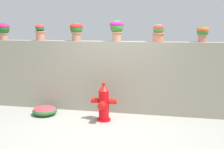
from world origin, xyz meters
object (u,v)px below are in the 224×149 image
(potted_plant_2, at_px, (76,30))
(flower_bush_left, at_px, (45,110))
(potted_plant_5, at_px, (203,32))
(potted_plant_1, at_px, (40,31))
(potted_plant_0, at_px, (3,29))
(potted_plant_3, at_px, (117,28))
(potted_plant_4, at_px, (158,32))
(fire_hydrant, at_px, (104,103))

(potted_plant_2, xyz_separation_m, flower_bush_left, (-0.62, -0.63, -1.87))
(potted_plant_2, relative_size, potted_plant_5, 1.23)
(potted_plant_1, bearing_deg, potted_plant_0, 178.46)
(potted_plant_3, distance_m, potted_plant_4, 0.96)
(potted_plant_4, distance_m, flower_bush_left, 3.22)
(potted_plant_2, bearing_deg, potted_plant_4, -1.01)
(potted_plant_3, relative_size, potted_plant_4, 1.22)
(potted_plant_1, xyz_separation_m, potted_plant_3, (1.93, -0.02, 0.08))
(potted_plant_2, xyz_separation_m, potted_plant_3, (1.00, -0.05, 0.04))
(potted_plant_0, bearing_deg, fire_hydrant, -14.64)
(potted_plant_5, bearing_deg, potted_plant_3, -178.52)
(potted_plant_0, height_order, fire_hydrant, potted_plant_0)
(potted_plant_0, xyz_separation_m, potted_plant_3, (2.95, -0.05, 0.04))
(potted_plant_4, relative_size, flower_bush_left, 0.69)
(fire_hydrant, bearing_deg, potted_plant_2, 138.57)
(fire_hydrant, height_order, flower_bush_left, fire_hydrant)
(potted_plant_2, bearing_deg, fire_hydrant, -41.43)
(potted_plant_1, xyz_separation_m, flower_bush_left, (0.31, -0.59, -1.84))
(potted_plant_4, height_order, potted_plant_5, potted_plant_4)
(fire_hydrant, bearing_deg, flower_bush_left, 175.89)
(potted_plant_4, bearing_deg, potted_plant_5, 1.83)
(potted_plant_1, relative_size, potted_plant_3, 0.83)
(potted_plant_5, relative_size, fire_hydrant, 0.42)
(potted_plant_2, distance_m, potted_plant_5, 2.92)
(flower_bush_left, bearing_deg, potted_plant_5, 10.03)
(potted_plant_0, bearing_deg, potted_plant_5, 0.04)
(potted_plant_2, height_order, potted_plant_5, potted_plant_2)
(potted_plant_3, bearing_deg, potted_plant_5, 1.48)
(potted_plant_3, bearing_deg, potted_plant_0, 179.10)
(potted_plant_1, distance_m, potted_plant_4, 2.88)
(potted_plant_1, bearing_deg, potted_plant_3, -0.55)
(potted_plant_3, height_order, potted_plant_4, potted_plant_3)
(potted_plant_2, height_order, flower_bush_left, potted_plant_2)
(potted_plant_5, bearing_deg, potted_plant_1, -179.54)
(potted_plant_0, bearing_deg, potted_plant_3, -0.90)
(potted_plant_0, xyz_separation_m, potted_plant_5, (4.87, 0.00, -0.06))
(potted_plant_5, bearing_deg, potted_plant_2, 179.93)
(potted_plant_0, xyz_separation_m, potted_plant_2, (1.95, 0.01, -0.01))
(potted_plant_0, relative_size, fire_hydrant, 0.51)
(potted_plant_5, xyz_separation_m, fire_hydrant, (-2.09, -0.73, -1.54))
(potted_plant_2, bearing_deg, potted_plant_1, -177.86)
(flower_bush_left, bearing_deg, potted_plant_0, 154.93)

